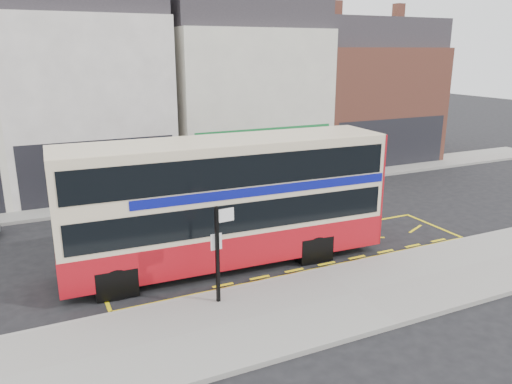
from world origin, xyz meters
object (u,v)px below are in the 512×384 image
double_decker_bus (227,200)px  car_grey (218,183)px  car_white (319,173)px  street_tree_right (308,110)px  bus_stop_post (219,245)px

double_decker_bus → car_grey: bearing=73.6°
car_grey → car_white: bearing=-83.9°
double_decker_bus → street_tree_right: bearing=50.0°
bus_stop_post → street_tree_right: size_ratio=0.51×
bus_stop_post → street_tree_right: 17.19m
car_white → street_tree_right: size_ratio=0.90×
double_decker_bus → street_tree_right: street_tree_right is taller
bus_stop_post → double_decker_bus: bearing=59.1°
bus_stop_post → car_grey: 11.39m
car_white → street_tree_right: bearing=-28.7°
bus_stop_post → car_grey: (4.02, 10.59, -1.16)m
car_grey → car_white: 5.84m
double_decker_bus → bus_stop_post: 3.04m
car_white → double_decker_bus: bearing=121.6°
car_grey → street_tree_right: street_tree_right is taller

